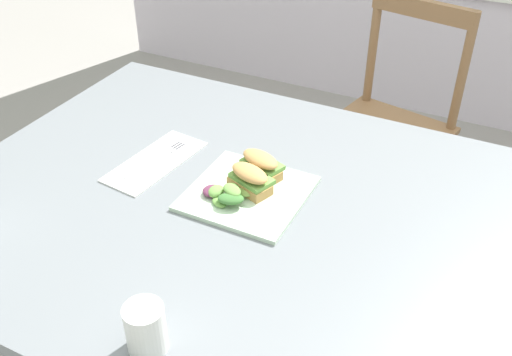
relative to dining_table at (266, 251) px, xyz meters
name	(u,v)px	position (x,y,z in m)	size (l,w,h in m)	color
dining_table	(266,251)	(0.00, 0.00, 0.00)	(1.41, 0.98, 0.74)	slate
chair_wooden_far	(389,128)	(0.03, 0.96, -0.18)	(0.47, 0.47, 0.87)	#8E6642
plate_lunch	(248,193)	(-0.06, 0.04, 0.11)	(0.24, 0.24, 0.01)	beige
sandwich_half_front	(250,179)	(-0.06, 0.04, 0.15)	(0.11, 0.09, 0.06)	tan
sandwich_half_back	(261,165)	(-0.06, 0.10, 0.15)	(0.11, 0.09, 0.06)	tan
salad_mixed_greens	(231,191)	(-0.08, 0.01, 0.13)	(0.12, 0.12, 0.03)	#6B9E47
napkin_folded	(155,162)	(-0.31, 0.05, 0.11)	(0.11, 0.26, 0.00)	white
fork_on_napkin	(161,157)	(-0.31, 0.07, 0.11)	(0.05, 0.19, 0.00)	silver
cup_extra_side	(146,329)	(-0.02, -0.39, 0.15)	(0.06, 0.06, 0.09)	white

